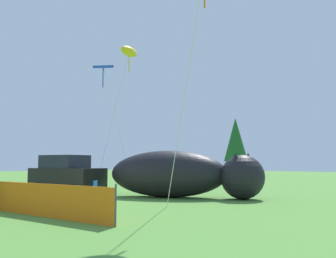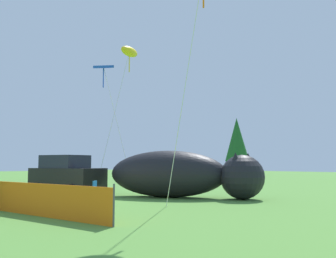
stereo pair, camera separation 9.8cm
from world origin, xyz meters
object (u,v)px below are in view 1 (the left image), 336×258
inflatable_cat (181,176)px  parked_car (67,175)px  folding_chair (92,191)px  kite_blue_box (104,69)px  kite_yellow_hero (129,52)px

inflatable_cat → parked_car: bearing=-176.5°
folding_chair → kite_blue_box: (-6.23, 4.88, 6.84)m
folding_chair → kite_yellow_hero: kite_yellow_hero is taller
parked_car → folding_chair: bearing=-35.1°
parked_car → kite_yellow_hero: size_ratio=0.46×
kite_blue_box → folding_chair: bearing=-38.0°
folding_chair → kite_blue_box: kite_blue_box is taller
parked_car → folding_chair: parked_car is taller
folding_chair → kite_yellow_hero: bearing=-89.1°
parked_car → kite_blue_box: 7.22m
parked_car → kite_yellow_hero: 8.74m
kite_blue_box → kite_yellow_hero: 1.92m
parked_car → inflatable_cat: size_ratio=0.57×
parked_car → kite_blue_box: size_ratio=0.53×
parked_car → folding_chair: size_ratio=4.34×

